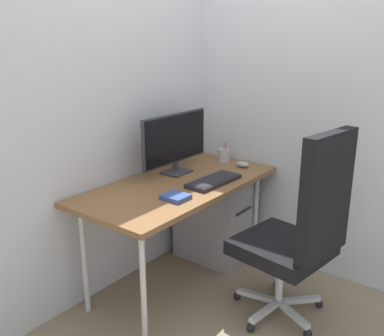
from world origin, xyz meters
TOP-DOWN VIEW (x-y plane):
  - ground_plane at (0.00, 0.00)m, footprint 8.00×8.00m
  - wall_back at (0.00, 0.37)m, footprint 3.20×0.04m
  - wall_side_right at (0.73, -0.26)m, footprint 0.04×2.48m
  - desk at (0.00, 0.00)m, footprint 1.40×0.68m
  - office_chair at (0.08, -0.81)m, footprint 0.56×0.60m
  - filing_cabinet at (0.44, 0.03)m, footprint 0.38×0.51m
  - monitor at (0.15, 0.16)m, footprint 0.63×0.15m
  - keyboard at (0.13, -0.18)m, footprint 0.41×0.18m
  - mouse at (0.55, -0.14)m, footprint 0.07×0.10m
  - pen_holder at (0.58, 0.04)m, footprint 0.09×0.09m
  - notebook at (-0.24, -0.17)m, footprint 0.13×0.14m

SIDE VIEW (x-z plane):
  - ground_plane at x=0.00m, z-range 0.00..0.00m
  - filing_cabinet at x=0.44m, z-range 0.00..0.61m
  - office_chair at x=0.08m, z-range 0.02..1.17m
  - desk at x=0.00m, z-range 0.31..1.03m
  - notebook at x=-0.24m, z-range 0.72..0.74m
  - keyboard at x=0.13m, z-range 0.72..0.75m
  - mouse at x=0.55m, z-range 0.72..0.76m
  - pen_holder at x=0.58m, z-range 0.69..0.85m
  - monitor at x=0.15m, z-range 0.74..1.15m
  - wall_back at x=0.00m, z-range 0.00..2.80m
  - wall_side_right at x=0.73m, z-range 0.00..2.80m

